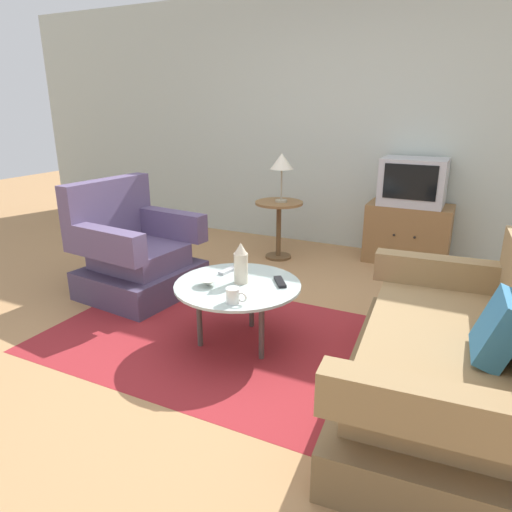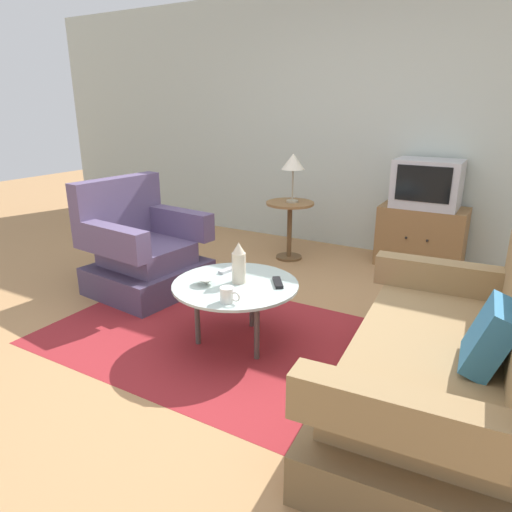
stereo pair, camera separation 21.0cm
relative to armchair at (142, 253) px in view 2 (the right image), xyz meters
The scene contains 15 objects.
ground_plane 1.37m from the armchair, 14.78° to the right, with size 16.00×16.00×0.00m, color #AD7F51.
back_wall 2.72m from the armchair, 59.31° to the left, with size 9.00×0.12×2.70m, color #B2BCB2.
area_rug 1.32m from the armchair, 18.55° to the right, with size 2.66×1.60×0.00m, color maroon.
armchair is the anchor object (origin of this frame).
couch 2.61m from the armchair, 12.86° to the right, with size 1.01×1.74×0.84m.
coffee_table 1.28m from the armchair, 18.57° to the right, with size 0.83×0.83×0.43m.
side_table 1.57m from the armchair, 62.15° to the left, with size 0.49×0.49×0.60m.
tv_stand 2.69m from the armchair, 43.36° to the left, with size 0.81×0.46×0.60m.
television 2.74m from the armchair, 43.31° to the left, with size 0.61×0.44×0.46m.
table_lamp 1.71m from the armchair, 61.46° to the left, with size 0.23×0.23×0.49m.
vase 1.31m from the armchair, 17.22° to the right, with size 0.09×0.09×0.27m.
mug 1.51m from the armchair, 27.08° to the right, with size 0.13×0.08×0.09m.
bowl 1.18m from the armchair, 26.03° to the right, with size 0.14×0.14×0.05m.
tv_remote_dark 1.49m from the armchair, 10.76° to the right, with size 0.14×0.18×0.02m.
tv_remote_silver 1.08m from the armchair, 12.90° to the right, with size 0.07×0.17×0.02m.
Camera 2 is at (1.45, -2.43, 1.55)m, focal length 32.24 mm.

